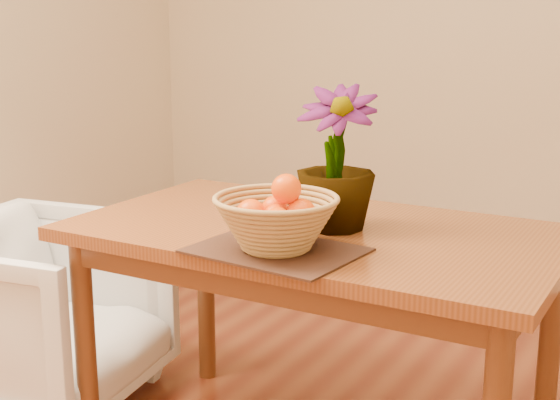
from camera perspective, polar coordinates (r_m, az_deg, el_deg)
The scene contains 7 objects.
wall_back at distance 4.02m, azimuth 15.75°, elevation 12.83°, with size 4.00×0.02×2.70m, color beige.
table at distance 2.28m, azimuth 2.62°, elevation -4.10°, with size 1.40×0.80×0.75m.
placemat at distance 2.02m, azimuth -0.29°, elevation -3.71°, with size 0.42×0.31×0.01m, color #3C1F16.
wicker_basket at distance 2.00m, azimuth -0.29°, elevation -1.82°, with size 0.33×0.33×0.13m.
orange_pile at distance 1.99m, azimuth -0.14°, elevation -0.70°, with size 0.19×0.18×0.14m.
potted_plant at distance 2.20m, azimuth 4.10°, elevation 3.06°, with size 0.23×0.23×0.41m, color #183F12.
armchair at distance 2.86m, azimuth -17.01°, elevation -7.30°, with size 0.71×0.67×0.73m, color #856A5C.
Camera 1 is at (0.98, -1.65, 1.34)m, focal length 50.00 mm.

